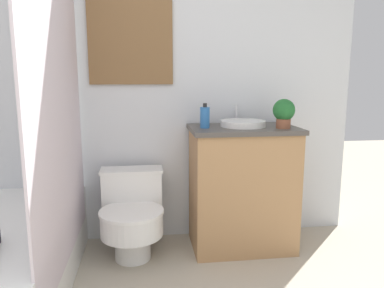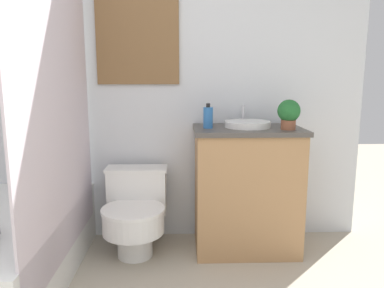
{
  "view_description": "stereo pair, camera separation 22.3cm",
  "coord_description": "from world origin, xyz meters",
  "px_view_note": "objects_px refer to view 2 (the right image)",
  "views": [
    {
      "loc": [
        0.04,
        -0.28,
        1.17
      ],
      "look_at": [
        0.33,
        1.89,
        0.77
      ],
      "focal_mm": 35.0,
      "sensor_mm": 36.0,
      "label": 1
    },
    {
      "loc": [
        0.26,
        -0.3,
        1.17
      ],
      "look_at": [
        0.33,
        1.89,
        0.77
      ],
      "focal_mm": 35.0,
      "sensor_mm": 36.0,
      "label": 2
    }
  ],
  "objects_px": {
    "soap_bottle": "(208,117)",
    "potted_plant": "(289,113)",
    "sink": "(247,124)",
    "toilet": "(135,211)"
  },
  "relations": [
    {
      "from": "toilet",
      "to": "sink",
      "type": "height_order",
      "value": "sink"
    },
    {
      "from": "sink",
      "to": "soap_bottle",
      "type": "xyz_separation_m",
      "value": [
        -0.26,
        -0.04,
        0.05
      ]
    },
    {
      "from": "sink",
      "to": "potted_plant",
      "type": "relative_size",
      "value": 1.79
    },
    {
      "from": "sink",
      "to": "potted_plant",
      "type": "xyz_separation_m",
      "value": [
        0.24,
        -0.12,
        0.08
      ]
    },
    {
      "from": "soap_bottle",
      "to": "potted_plant",
      "type": "height_order",
      "value": "potted_plant"
    },
    {
      "from": "soap_bottle",
      "to": "toilet",
      "type": "bearing_deg",
      "value": -178.08
    },
    {
      "from": "sink",
      "to": "soap_bottle",
      "type": "relative_size",
      "value": 2.11
    },
    {
      "from": "toilet",
      "to": "soap_bottle",
      "type": "height_order",
      "value": "soap_bottle"
    },
    {
      "from": "soap_bottle",
      "to": "potted_plant",
      "type": "distance_m",
      "value": 0.51
    },
    {
      "from": "toilet",
      "to": "potted_plant",
      "type": "relative_size",
      "value": 2.93
    }
  ]
}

